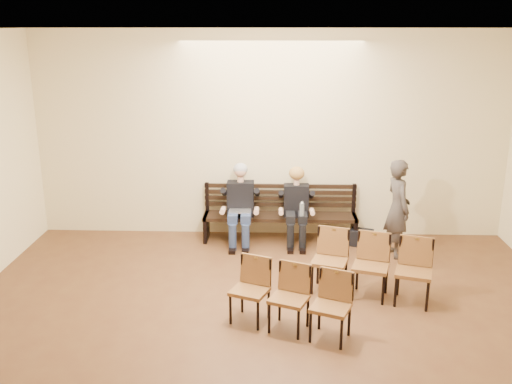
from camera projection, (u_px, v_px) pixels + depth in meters
room_walls at (266, 137)px, 5.36m from camera, size 8.02×10.01×3.51m
bench at (280, 227)px, 9.72m from camera, size 2.60×0.90×0.45m
seated_man at (240, 205)px, 9.50m from camera, size 0.55×0.77×1.33m
seated_woman at (296, 209)px, 9.49m from camera, size 0.51×0.71×1.19m
laptop at (240, 212)px, 9.40m from camera, size 0.39×0.32×0.26m
water_bottle at (302, 216)px, 9.22m from camera, size 0.09×0.09×0.24m
bag at (361, 238)px, 9.50m from camera, size 0.43×0.36×0.27m
passerby at (398, 201)px, 8.89m from camera, size 0.56×0.74×1.81m
chair_row_front at (371, 267)px, 7.62m from camera, size 1.64×0.91×0.88m
chair_row_back at (289, 299)px, 6.80m from camera, size 1.52×0.96×0.81m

